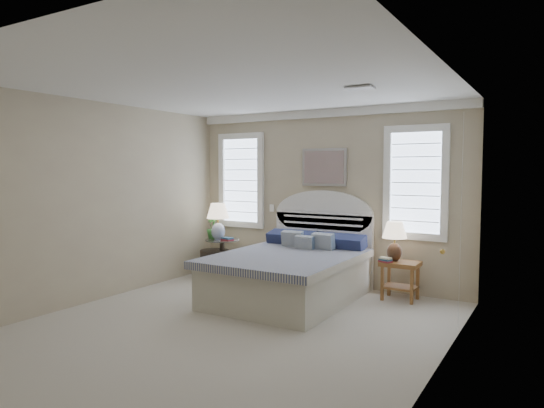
{
  "coord_description": "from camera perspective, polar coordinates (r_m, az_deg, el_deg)",
  "views": [
    {
      "loc": [
        3.16,
        -4.35,
        1.77
      ],
      "look_at": [
        -0.05,
        1.0,
        1.34
      ],
      "focal_mm": 32.0,
      "sensor_mm": 36.0,
      "label": 1
    }
  ],
  "objects": [
    {
      "name": "floor",
      "position": [
        5.66,
        -4.9,
        -14.28
      ],
      "size": [
        4.5,
        5.0,
        0.01
      ],
      "primitive_type": "cube",
      "color": "#BDB3A1",
      "rests_on": "ground"
    },
    {
      "name": "ceiling",
      "position": [
        5.45,
        -5.07,
        13.76
      ],
      "size": [
        4.5,
        5.0,
        0.01
      ],
      "primitive_type": "cube",
      "color": "white",
      "rests_on": "wall_back"
    },
    {
      "name": "wall_back",
      "position": [
        7.56,
        6.22,
        0.76
      ],
      "size": [
        4.5,
        0.02,
        2.7
      ],
      "primitive_type": "cube",
      "color": "tan",
      "rests_on": "floor"
    },
    {
      "name": "wall_left",
      "position": [
        6.95,
        -20.17,
        0.26
      ],
      "size": [
        0.02,
        5.0,
        2.7
      ],
      "primitive_type": "cube",
      "color": "tan",
      "rests_on": "floor"
    },
    {
      "name": "wall_right",
      "position": [
        4.46,
        19.11,
        -1.68
      ],
      "size": [
        0.02,
        5.0,
        2.7
      ],
      "primitive_type": "cube",
      "color": "tan",
      "rests_on": "floor"
    },
    {
      "name": "crown_molding",
      "position": [
        7.56,
        6.17,
        10.56
      ],
      "size": [
        4.5,
        0.08,
        0.12
      ],
      "primitive_type": "cube",
      "color": "white",
      "rests_on": "wall_back"
    },
    {
      "name": "hvac_vent",
      "position": [
        5.58,
        10.31,
        13.27
      ],
      "size": [
        0.3,
        0.2,
        0.02
      ],
      "primitive_type": "cube",
      "color": "#B2B2B2",
      "rests_on": "ceiling"
    },
    {
      "name": "switch_plate",
      "position": [
        8.0,
        -0.03,
        -0.48
      ],
      "size": [
        0.08,
        0.01,
        0.12
      ],
      "primitive_type": "cube",
      "color": "white",
      "rests_on": "wall_back"
    },
    {
      "name": "window_left",
      "position": [
        8.3,
        -3.6,
        2.79
      ],
      "size": [
        0.9,
        0.06,
        1.6
      ],
      "primitive_type": "cube",
      "color": "silver",
      "rests_on": "wall_back"
    },
    {
      "name": "window_right",
      "position": [
        7.06,
        16.56,
        2.42
      ],
      "size": [
        0.9,
        0.06,
        1.6
      ],
      "primitive_type": "cube",
      "color": "silver",
      "rests_on": "wall_back"
    },
    {
      "name": "painting",
      "position": [
        7.51,
        6.12,
        4.33
      ],
      "size": [
        0.74,
        0.04,
        0.58
      ],
      "primitive_type": "cube",
      "color": "silver",
      "rests_on": "wall_back"
    },
    {
      "name": "closet_door",
      "position": [
        5.66,
        21.39,
        -2.1
      ],
      "size": [
        0.02,
        1.8,
        2.4
      ],
      "primitive_type": "cube",
      "color": "white",
      "rests_on": "floor"
    },
    {
      "name": "bed",
      "position": [
        6.76,
        2.42,
        -7.87
      ],
      "size": [
        1.72,
        2.28,
        1.47
      ],
      "color": "beige",
      "rests_on": "floor"
    },
    {
      "name": "side_table_left",
      "position": [
        8.12,
        -5.88,
        -5.86
      ],
      "size": [
        0.56,
        0.56,
        0.63
      ],
      "color": "black",
      "rests_on": "floor"
    },
    {
      "name": "nightstand_right",
      "position": [
        6.9,
        14.85,
        -7.74
      ],
      "size": [
        0.5,
        0.4,
        0.53
      ],
      "color": "brown",
      "rests_on": "floor"
    },
    {
      "name": "floor_pot",
      "position": [
        8.19,
        -6.74,
        -6.94
      ],
      "size": [
        0.57,
        0.57,
        0.44
      ],
      "primitive_type": "cylinder",
      "rotation": [
        0.0,
        0.0,
        0.19
      ],
      "color": "black",
      "rests_on": "floor"
    },
    {
      "name": "lamp_left",
      "position": [
        8.04,
        -6.37,
        -1.55
      ],
      "size": [
        0.41,
        0.41,
        0.61
      ],
      "rotation": [
        0.0,
        0.0,
        0.1
      ],
      "color": "white",
      "rests_on": "side_table_left"
    },
    {
      "name": "lamp_right",
      "position": [
        6.85,
        14.23,
        -3.76
      ],
      "size": [
        0.43,
        0.43,
        0.55
      ],
      "rotation": [
        0.0,
        0.0,
        0.33
      ],
      "color": "black",
      "rests_on": "nightstand_right"
    },
    {
      "name": "potted_plant",
      "position": [
        8.14,
        -6.93,
        -2.72
      ],
      "size": [
        0.26,
        0.26,
        0.39
      ],
      "primitive_type": "imported",
      "rotation": [
        0.0,
        0.0,
        -0.21
      ],
      "color": "#356629",
      "rests_on": "side_table_left"
    },
    {
      "name": "books_left",
      "position": [
        7.94,
        -5.27,
        -4.12
      ],
      "size": [
        0.21,
        0.16,
        0.05
      ],
      "rotation": [
        0.0,
        0.0,
        -0.18
      ],
      "color": "maroon",
      "rests_on": "side_table_left"
    },
    {
      "name": "books_right",
      "position": [
        6.77,
        13.2,
        -6.42
      ],
      "size": [
        0.19,
        0.16,
        0.07
      ],
      "rotation": [
        0.0,
        0.0,
        -0.27
      ],
      "color": "maroon",
      "rests_on": "nightstand_right"
    }
  ]
}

